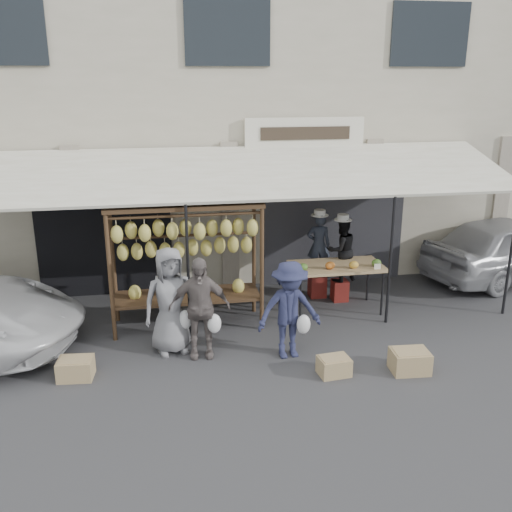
{
  "coord_description": "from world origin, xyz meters",
  "views": [
    {
      "loc": [
        -1.42,
        -7.71,
        4.25
      ],
      "look_at": [
        0.17,
        1.4,
        1.3
      ],
      "focal_mm": 40.0,
      "sensor_mm": 36.0,
      "label": 1
    }
  ],
  "objects_px": {
    "vendor_left": "(319,245)",
    "customer_mid": "(199,308)",
    "crate_far": "(76,369)",
    "sedan": "(511,247)",
    "vendor_right": "(342,250)",
    "crate_near_a": "(334,366)",
    "customer_left": "(170,301)",
    "crate_near_b": "(410,361)",
    "banana_rack": "(186,241)",
    "customer_right": "(289,310)",
    "produce_table": "(337,267)"
  },
  "relations": [
    {
      "from": "vendor_left",
      "to": "customer_mid",
      "type": "distance_m",
      "value": 3.29
    },
    {
      "from": "crate_far",
      "to": "sedan",
      "type": "relative_size",
      "value": 0.12
    },
    {
      "from": "vendor_right",
      "to": "crate_far",
      "type": "bearing_deg",
      "value": 11.71
    },
    {
      "from": "vendor_left",
      "to": "crate_near_a",
      "type": "xyz_separation_m",
      "value": [
        -0.61,
        -3.08,
        -0.94
      ]
    },
    {
      "from": "customer_left",
      "to": "crate_near_a",
      "type": "distance_m",
      "value": 2.71
    },
    {
      "from": "crate_far",
      "to": "sedan",
      "type": "xyz_separation_m",
      "value": [
        8.77,
        2.88,
        0.54
      ]
    },
    {
      "from": "crate_near_b",
      "to": "banana_rack",
      "type": "bearing_deg",
      "value": 145.32
    },
    {
      "from": "banana_rack",
      "to": "customer_left",
      "type": "height_order",
      "value": "banana_rack"
    },
    {
      "from": "customer_left",
      "to": "customer_right",
      "type": "height_order",
      "value": "customer_left"
    },
    {
      "from": "produce_table",
      "to": "customer_mid",
      "type": "height_order",
      "value": "customer_mid"
    },
    {
      "from": "produce_table",
      "to": "vendor_right",
      "type": "relative_size",
      "value": 1.36
    },
    {
      "from": "customer_mid",
      "to": "sedan",
      "type": "bearing_deg",
      "value": 23.94
    },
    {
      "from": "produce_table",
      "to": "vendor_right",
      "type": "bearing_deg",
      "value": 64.58
    },
    {
      "from": "customer_left",
      "to": "crate_near_b",
      "type": "bearing_deg",
      "value": -32.43
    },
    {
      "from": "sedan",
      "to": "crate_far",
      "type": "bearing_deg",
      "value": 92.18
    },
    {
      "from": "customer_mid",
      "to": "customer_right",
      "type": "distance_m",
      "value": 1.39
    },
    {
      "from": "customer_left",
      "to": "sedan",
      "type": "xyz_separation_m",
      "value": [
        7.35,
        2.25,
        -0.17
      ]
    },
    {
      "from": "crate_near_b",
      "to": "vendor_right",
      "type": "bearing_deg",
      "value": 93.1
    },
    {
      "from": "crate_near_a",
      "to": "crate_near_b",
      "type": "height_order",
      "value": "crate_near_b"
    },
    {
      "from": "crate_near_a",
      "to": "crate_far",
      "type": "height_order",
      "value": "crate_far"
    },
    {
      "from": "customer_right",
      "to": "sedan",
      "type": "xyz_separation_m",
      "value": [
        5.55,
        2.74,
        -0.09
      ]
    },
    {
      "from": "customer_left",
      "to": "customer_right",
      "type": "distance_m",
      "value": 1.87
    },
    {
      "from": "crate_near_a",
      "to": "sedan",
      "type": "xyz_separation_m",
      "value": [
        5.02,
        3.43,
        0.56
      ]
    },
    {
      "from": "vendor_left",
      "to": "customer_left",
      "type": "xyz_separation_m",
      "value": [
        -2.94,
        -1.9,
        -0.21
      ]
    },
    {
      "from": "customer_mid",
      "to": "crate_near_b",
      "type": "bearing_deg",
      "value": -14.97
    },
    {
      "from": "crate_near_a",
      "to": "crate_far",
      "type": "distance_m",
      "value": 3.79
    },
    {
      "from": "customer_mid",
      "to": "crate_far",
      "type": "xyz_separation_m",
      "value": [
        -1.86,
        -0.4,
        -0.66
      ]
    },
    {
      "from": "produce_table",
      "to": "customer_right",
      "type": "relative_size",
      "value": 1.08
    },
    {
      "from": "crate_near_a",
      "to": "customer_right",
      "type": "bearing_deg",
      "value": 127.69
    },
    {
      "from": "customer_mid",
      "to": "crate_far",
      "type": "bearing_deg",
      "value": -163.58
    },
    {
      "from": "banana_rack",
      "to": "sedan",
      "type": "bearing_deg",
      "value": 10.84
    },
    {
      "from": "produce_table",
      "to": "customer_left",
      "type": "xyz_separation_m",
      "value": [
        -3.08,
        -1.12,
        0.0
      ]
    },
    {
      "from": "customer_mid",
      "to": "crate_near_a",
      "type": "relative_size",
      "value": 3.6
    },
    {
      "from": "customer_right",
      "to": "sedan",
      "type": "bearing_deg",
      "value": 20.77
    },
    {
      "from": "vendor_right",
      "to": "sedan",
      "type": "xyz_separation_m",
      "value": [
        4.03,
        0.63,
        -0.35
      ]
    },
    {
      "from": "produce_table",
      "to": "customer_mid",
      "type": "distance_m",
      "value": 2.97
    },
    {
      "from": "banana_rack",
      "to": "customer_mid",
      "type": "distance_m",
      "value": 1.37
    },
    {
      "from": "vendor_right",
      "to": "crate_near_a",
      "type": "xyz_separation_m",
      "value": [
        -0.99,
        -2.8,
        -0.9
      ]
    },
    {
      "from": "customer_right",
      "to": "vendor_left",
      "type": "bearing_deg",
      "value": 58.96
    },
    {
      "from": "produce_table",
      "to": "vendor_left",
      "type": "distance_m",
      "value": 0.82
    },
    {
      "from": "customer_left",
      "to": "crate_near_a",
      "type": "bearing_deg",
      "value": -39.03
    },
    {
      "from": "crate_far",
      "to": "sedan",
      "type": "bearing_deg",
      "value": 18.15
    },
    {
      "from": "banana_rack",
      "to": "vendor_left",
      "type": "bearing_deg",
      "value": 20.78
    },
    {
      "from": "customer_left",
      "to": "produce_table",
      "type": "bearing_deg",
      "value": 7.79
    },
    {
      "from": "vendor_left",
      "to": "sedan",
      "type": "distance_m",
      "value": 4.44
    },
    {
      "from": "banana_rack",
      "to": "customer_right",
      "type": "height_order",
      "value": "banana_rack"
    },
    {
      "from": "vendor_left",
      "to": "crate_near_b",
      "type": "relative_size",
      "value": 2.28
    },
    {
      "from": "customer_mid",
      "to": "crate_near_a",
      "type": "xyz_separation_m",
      "value": [
        1.89,
        -0.96,
        -0.68
      ]
    },
    {
      "from": "crate_far",
      "to": "produce_table",
      "type": "bearing_deg",
      "value": 21.18
    },
    {
      "from": "produce_table",
      "to": "crate_near_a",
      "type": "xyz_separation_m",
      "value": [
        -0.75,
        -2.3,
        -0.73
      ]
    }
  ]
}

